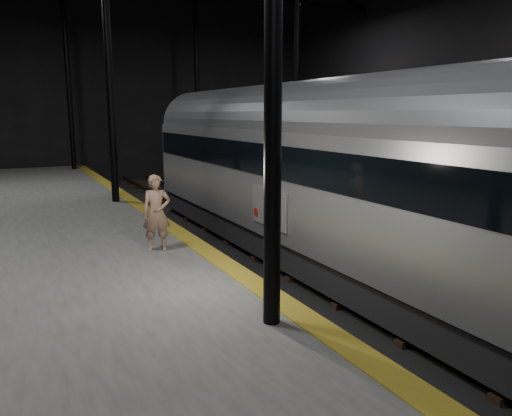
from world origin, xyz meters
TOP-DOWN VIEW (x-y plane):
  - ground at (0.00, 0.00)m, footprint 44.00×44.00m
  - platform_left at (-7.50, 0.00)m, footprint 9.00×43.80m
  - tactile_strip at (-3.25, 0.00)m, footprint 0.50×43.80m
  - track at (0.00, 0.00)m, footprint 2.40×43.00m
  - train at (-0.00, 1.02)m, footprint 2.76×18.38m
  - woman at (-4.24, 0.82)m, footprint 0.73×0.56m

SIDE VIEW (x-z plane):
  - ground at x=0.00m, z-range 0.00..0.00m
  - track at x=0.00m, z-range -0.05..0.19m
  - platform_left at x=-7.50m, z-range 0.00..1.00m
  - tactile_strip at x=-3.25m, z-range 1.00..1.01m
  - woman at x=-4.24m, z-range 1.00..2.78m
  - train at x=0.00m, z-range 0.28..5.20m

